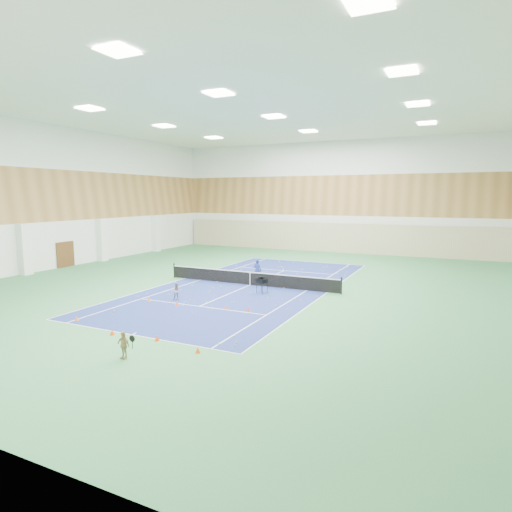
# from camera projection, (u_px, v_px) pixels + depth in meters

# --- Properties ---
(ground) EXTENTS (40.00, 40.00, 0.00)m
(ground) POSITION_uv_depth(u_px,v_px,m) (250.00, 285.00, 29.62)
(ground) COLOR #337746
(ground) RESTS_ON ground
(room_shell) EXTENTS (36.00, 40.00, 12.00)m
(room_shell) POSITION_uv_depth(u_px,v_px,m) (250.00, 198.00, 28.78)
(room_shell) COLOR white
(room_shell) RESTS_ON ground
(wood_cladding) EXTENTS (36.00, 40.00, 8.00)m
(wood_cladding) POSITION_uv_depth(u_px,v_px,m) (250.00, 168.00, 28.50)
(wood_cladding) COLOR #A8753E
(wood_cladding) RESTS_ON room_shell
(ceiling_light_grid) EXTENTS (21.40, 25.40, 0.06)m
(ceiling_light_grid) POSITION_uv_depth(u_px,v_px,m) (250.00, 107.00, 27.96)
(ceiling_light_grid) COLOR white
(ceiling_light_grid) RESTS_ON room_shell
(court_surface) EXTENTS (10.97, 23.77, 0.01)m
(court_surface) POSITION_uv_depth(u_px,v_px,m) (250.00, 285.00, 29.62)
(court_surface) COLOR navy
(court_surface) RESTS_ON ground
(tennis_balls_scatter) EXTENTS (10.57, 22.77, 0.07)m
(tennis_balls_scatter) POSITION_uv_depth(u_px,v_px,m) (250.00, 284.00, 29.61)
(tennis_balls_scatter) COLOR #BDCD23
(tennis_balls_scatter) RESTS_ON ground
(tennis_net) EXTENTS (12.80, 0.10, 1.10)m
(tennis_net) POSITION_uv_depth(u_px,v_px,m) (250.00, 277.00, 29.54)
(tennis_net) COLOR black
(tennis_net) RESTS_ON ground
(back_curtain) EXTENTS (35.40, 0.16, 3.20)m
(back_curtain) POSITION_uv_depth(u_px,v_px,m) (330.00, 237.00, 47.04)
(back_curtain) COLOR #C6B793
(back_curtain) RESTS_ON ground
(door_left_b) EXTENTS (0.08, 1.80, 2.20)m
(door_left_b) POSITION_uv_depth(u_px,v_px,m) (65.00, 254.00, 37.12)
(door_left_b) COLOR #593319
(door_left_b) RESTS_ON ground
(coach) EXTENTS (0.62, 0.44, 1.61)m
(coach) POSITION_uv_depth(u_px,v_px,m) (257.00, 270.00, 30.92)
(coach) COLOR navy
(coach) RESTS_ON ground
(child_court) EXTENTS (0.65, 0.64, 1.06)m
(child_court) POSITION_uv_depth(u_px,v_px,m) (177.00, 291.00, 25.33)
(child_court) COLOR gray
(child_court) RESTS_ON ground
(child_apron) EXTENTS (0.65, 0.33, 1.06)m
(child_apron) POSITION_uv_depth(u_px,v_px,m) (123.00, 345.00, 16.18)
(child_apron) COLOR #A0885B
(child_apron) RESTS_ON ground
(ball_cart) EXTENTS (0.70, 0.70, 0.99)m
(ball_cart) POSITION_uv_depth(u_px,v_px,m) (262.00, 286.00, 27.08)
(ball_cart) COLOR black
(ball_cart) RESTS_ON ground
(cone_svc_a) EXTENTS (0.22, 0.22, 0.24)m
(cone_svc_a) POSITION_uv_depth(u_px,v_px,m) (149.00, 299.00, 25.06)
(cone_svc_a) COLOR #D9600B
(cone_svc_a) RESTS_ON ground
(cone_svc_b) EXTENTS (0.22, 0.22, 0.25)m
(cone_svc_b) POSITION_uv_depth(u_px,v_px,m) (177.00, 304.00, 24.05)
(cone_svc_b) COLOR #FF500D
(cone_svc_b) RESTS_ON ground
(cone_svc_c) EXTENTS (0.19, 0.19, 0.21)m
(cone_svc_c) POSITION_uv_depth(u_px,v_px,m) (226.00, 308.00, 23.26)
(cone_svc_c) COLOR #FF430D
(cone_svc_c) RESTS_ON ground
(cone_svc_d) EXTENTS (0.20, 0.20, 0.23)m
(cone_svc_d) POSITION_uv_depth(u_px,v_px,m) (248.00, 309.00, 22.83)
(cone_svc_d) COLOR #E8450C
(cone_svc_d) RESTS_ON ground
(cone_base_a) EXTENTS (0.21, 0.21, 0.23)m
(cone_base_a) POSITION_uv_depth(u_px,v_px,m) (76.00, 318.00, 21.16)
(cone_base_a) COLOR orange
(cone_base_a) RESTS_ON ground
(cone_base_b) EXTENTS (0.22, 0.22, 0.24)m
(cone_base_b) POSITION_uv_depth(u_px,v_px,m) (112.00, 332.00, 18.99)
(cone_base_b) COLOR #DE440B
(cone_base_b) RESTS_ON ground
(cone_base_c) EXTENTS (0.22, 0.22, 0.25)m
(cone_base_c) POSITION_uv_depth(u_px,v_px,m) (157.00, 338.00, 18.21)
(cone_base_c) COLOR #F6490C
(cone_base_c) RESTS_ON ground
(cone_base_d) EXTENTS (0.21, 0.21, 0.23)m
(cone_base_d) POSITION_uv_depth(u_px,v_px,m) (198.00, 350.00, 16.81)
(cone_base_d) COLOR #FF4B0D
(cone_base_d) RESTS_ON ground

